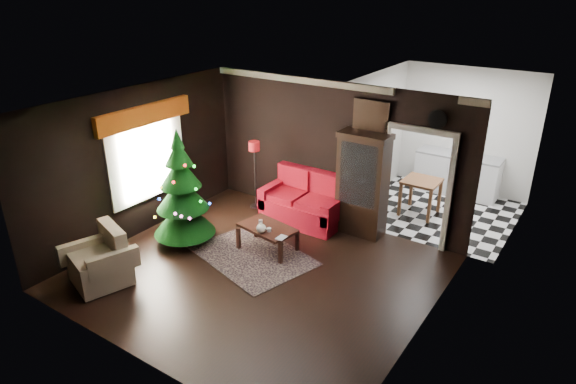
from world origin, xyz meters
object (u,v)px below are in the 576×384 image
Objects in this scene: christmas_tree at (182,190)px; teapot at (261,228)px; curio_cabinet at (362,187)px; armchair at (99,258)px; kitchen_table at (420,197)px; wall_clock at (438,119)px; loveseat at (304,199)px; coffee_table at (268,238)px; floor_lamp at (255,175)px.

christmas_tree reaches higher than teapot.
armchair is (-2.65, -3.91, -0.49)m from curio_cabinet.
teapot is at bearing -119.87° from curio_cabinet.
armchair is 1.17× the size of kitchen_table.
christmas_tree is at bearing -165.34° from teapot.
wall_clock reaches higher than teapot.
loveseat is at bearing -137.49° from kitchen_table.
wall_clock is (3.70, 2.35, 1.33)m from christmas_tree.
wall_clock is at bearing 32.48° from christmas_tree.
teapot is at bearing -117.53° from kitchen_table.
curio_cabinet is at bearing 10.83° from loveseat.
armchair is 2.85m from coffee_table.
loveseat reaches higher than coffee_table.
christmas_tree is at bearing -99.10° from floor_lamp.
wall_clock reaches higher than christmas_tree.
armchair is 4.60× the size of teapot.
kitchen_table reaches higher than teapot.
wall_clock reaches higher than loveseat.
coffee_table is 5.28× the size of teapot.
curio_cabinet is (1.15, 0.22, 0.45)m from loveseat.
floor_lamp is 0.67× the size of christmas_tree.
teapot is 3.49m from wall_clock.
christmas_tree reaches higher than kitchen_table.
christmas_tree reaches higher than floor_lamp.
floor_lamp is (-2.22, -0.40, -0.12)m from curio_cabinet.
loveseat is 1.69× the size of coffee_table.
loveseat is 1.36m from coffee_table.
curio_cabinet reaches higher than armchair.
christmas_tree is (-0.28, -1.77, 0.22)m from floor_lamp.
teapot is (-1.03, -1.79, -0.40)m from curio_cabinet.
christmas_tree is at bearing -124.62° from loveseat.
curio_cabinet is 3.31m from christmas_tree.
floor_lamp reaches higher than kitchen_table.
wall_clock is 2.43m from kitchen_table.
curio_cabinet is 1.89× the size of coffee_table.
wall_clock reaches higher than coffee_table.
wall_clock reaches higher than curio_cabinet.
coffee_table is at bearing -124.68° from curio_cabinet.
floor_lamp is 7.48× the size of teapot.
floor_lamp is 3.43m from kitchen_table.
armchair is 6.28m from kitchen_table.
kitchen_table reaches higher than coffee_table.
armchair is at bearing -95.13° from christmas_tree.
armchair is 2.67m from teapot.
armchair is at bearing -97.15° from floor_lamp.
floor_lamp reaches higher than loveseat.
curio_cabinet reaches higher than teapot.
christmas_tree is 2.43× the size of armchair.
coffee_table is (-1.07, -1.55, -0.71)m from curio_cabinet.
loveseat is at bearing 85.81° from armchair.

